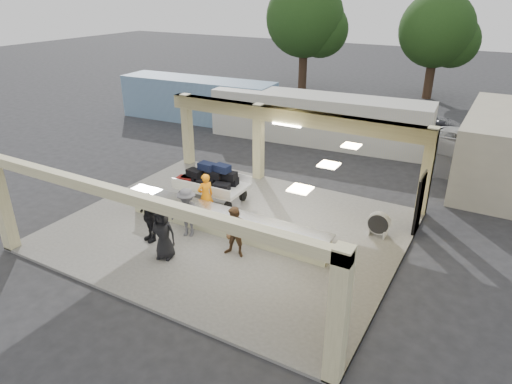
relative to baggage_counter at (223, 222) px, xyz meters
The scene contains 16 objects.
ground 0.77m from the baggage_counter, 90.00° to the left, with size 120.00×120.00×0.00m, color #252528.
pavilion 1.41m from the baggage_counter, 79.65° to the left, with size 12.01×10.00×3.55m.
baggage_counter is the anchor object (origin of this frame).
luggage_cart 2.92m from the baggage_counter, 133.46° to the left, with size 2.82×1.78×1.63m.
drum_fan 5.52m from the baggage_counter, 28.47° to the left, with size 0.82×0.45×0.90m.
baggage_handler 1.58m from the baggage_counter, 148.40° to the left, with size 0.65×0.35×1.77m, color orange.
passenger_a 1.58m from the baggage_counter, 40.86° to the right, with size 0.85×0.37×1.74m, color brown.
passenger_b 2.57m from the baggage_counter, 140.46° to the right, with size 1.06×0.39×1.82m, color black.
passenger_c 1.30m from the baggage_counter, 145.32° to the right, with size 1.17×0.41×1.82m, color #4F4F54.
passenger_d 2.42m from the baggage_counter, 109.61° to the right, with size 0.86×0.35×1.75m, color black.
car_white_a 14.76m from the baggage_counter, 64.83° to the left, with size 2.27×4.78×1.37m, color silver.
car_dark 16.10m from the baggage_counter, 71.40° to the left, with size 1.35×3.82×1.27m, color black.
container_white 11.91m from the baggage_counter, 96.48° to the left, with size 12.39×2.48×2.68m, color beige.
container_blue 15.83m from the baggage_counter, 129.34° to the left, with size 10.52×2.52×2.73m, color #729BB7.
tree_left 26.31m from the baggage_counter, 107.30° to the left, with size 6.60×6.30×9.00m.
tree_mid 27.11m from the baggage_counter, 85.03° to the left, with size 6.00×5.60×8.00m.
Camera 1 is at (8.10, -12.37, 8.24)m, focal length 32.00 mm.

